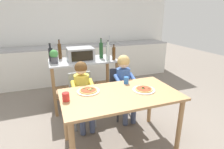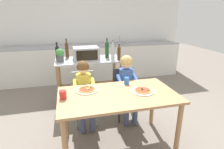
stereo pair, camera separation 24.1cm
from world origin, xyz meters
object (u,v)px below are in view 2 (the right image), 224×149
at_px(bottle_clear_vinegar, 107,50).
at_px(bottle_squat_spirits, 119,53).
at_px(child_in_blue_striped_shirt, 127,80).
at_px(drinking_cup_red, 63,95).
at_px(kitchen_island_cart, 89,74).
at_px(dining_chair_right, 124,89).
at_px(bottle_tall_green_wine, 113,53).
at_px(dining_table, 118,101).
at_px(potted_herb_plant, 60,55).
at_px(drinking_cup_blue, 127,81).
at_px(pizza_plate_cream, 87,90).
at_px(pizza_plate_white, 143,91).
at_px(bottle_slim_sauce, 113,52).
at_px(bottle_brown_beer, 58,53).
at_px(toaster_oven, 86,53).
at_px(bottle_dark_olive_oil, 67,50).
at_px(dining_chair_left, 84,94).
at_px(child_in_yellow_shirt, 84,87).

height_order(bottle_clear_vinegar, bottle_squat_spirits, bottle_clear_vinegar).
xyz_separation_m(child_in_blue_striped_shirt, drinking_cup_red, (-0.96, -0.55, 0.11)).
height_order(kitchen_island_cart, dining_chair_right, kitchen_island_cart).
height_order(bottle_tall_green_wine, child_in_blue_striped_shirt, bottle_tall_green_wine).
bearing_deg(dining_table, kitchen_island_cart, 98.27).
xyz_separation_m(potted_herb_plant, drinking_cup_blue, (0.89, -0.95, -0.21)).
bearing_deg(drinking_cup_blue, dining_chair_right, 75.03).
distance_m(bottle_tall_green_wine, potted_herb_plant, 0.91).
height_order(child_in_blue_striped_shirt, pizza_plate_cream, child_in_blue_striped_shirt).
bearing_deg(pizza_plate_white, bottle_clear_vinegar, 96.50).
bearing_deg(bottle_clear_vinegar, drinking_cup_red, -122.12).
height_order(kitchen_island_cart, pizza_plate_white, kitchen_island_cart).
relative_size(kitchen_island_cart, bottle_clear_vinegar, 3.22).
xyz_separation_m(bottle_slim_sauce, drinking_cup_red, (-0.87, -1.12, -0.23)).
relative_size(kitchen_island_cart, pizza_plate_cream, 4.16).
height_order(bottle_slim_sauce, drinking_cup_red, bottle_slim_sauce).
xyz_separation_m(bottle_brown_beer, child_in_blue_striped_shirt, (1.04, -0.81, -0.32)).
bearing_deg(bottle_squat_spirits, dining_chair_right, -92.60).
relative_size(dining_table, child_in_blue_striped_shirt, 1.36).
xyz_separation_m(bottle_brown_beer, potted_herb_plant, (0.04, -0.17, -0.00)).
relative_size(dining_chair_right, drinking_cup_red, 8.33).
bearing_deg(toaster_oven, bottle_clear_vinegar, 4.81).
distance_m(bottle_dark_olive_oil, pizza_plate_white, 1.81).
distance_m(dining_chair_left, child_in_blue_striped_shirt, 0.71).
bearing_deg(dining_chair_left, bottle_dark_olive_oil, 103.51).
xyz_separation_m(bottle_slim_sauce, child_in_yellow_shirt, (-0.59, -0.58, -0.38)).
height_order(child_in_yellow_shirt, pizza_plate_white, child_in_yellow_shirt).
xyz_separation_m(bottle_tall_green_wine, dining_chair_left, (-0.56, -0.37, -0.55)).
bearing_deg(dining_chair_right, bottle_tall_green_wine, 106.28).
bearing_deg(child_in_yellow_shirt, bottle_clear_vinegar, 55.49).
bearing_deg(dining_table, drinking_cup_blue, 54.15).
xyz_separation_m(bottle_tall_green_wine, pizza_plate_cream, (-0.56, -0.87, -0.27)).
bearing_deg(dining_chair_right, toaster_oven, 132.87).
relative_size(toaster_oven, bottle_clear_vinegar, 1.23).
bearing_deg(bottle_brown_beer, dining_chair_right, -33.75).
bearing_deg(bottle_dark_olive_oil, child_in_blue_striped_shirt, -47.77).
bearing_deg(child_in_blue_striped_shirt, toaster_oven, 127.73).
relative_size(toaster_oven, child_in_yellow_shirt, 0.45).
distance_m(bottle_dark_olive_oil, drinking_cup_blue, 1.49).
bearing_deg(drinking_cup_blue, dining_chair_left, 143.85).
height_order(kitchen_island_cart, dining_table, kitchen_island_cart).
height_order(dining_table, child_in_blue_striped_shirt, child_in_blue_striped_shirt).
xyz_separation_m(bottle_brown_beer, drinking_cup_blue, (0.93, -1.11, -0.21)).
distance_m(dining_chair_left, dining_chair_right, 0.67).
distance_m(dining_table, pizza_plate_cream, 0.42).
bearing_deg(bottle_brown_beer, dining_chair_left, -62.16).
xyz_separation_m(bottle_clear_vinegar, drinking_cup_blue, (0.04, -1.04, -0.24)).
bearing_deg(bottle_slim_sauce, pizza_plate_white, -85.85).
bearing_deg(pizza_plate_white, kitchen_island_cart, 110.98).
relative_size(dining_table, dining_chair_right, 1.76).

